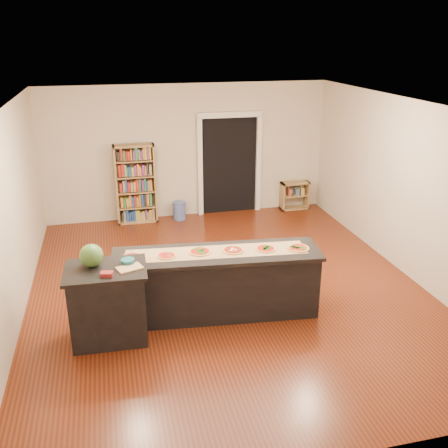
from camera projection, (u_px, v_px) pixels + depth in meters
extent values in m
cube|color=beige|center=(227.00, 203.00, 7.33)|extent=(6.00, 7.00, 2.80)
cube|color=#602510|center=(227.00, 288.00, 7.83)|extent=(6.00, 7.00, 0.01)
cube|color=white|center=(227.00, 107.00, 6.83)|extent=(6.00, 7.00, 0.01)
cube|color=black|center=(229.00, 166.00, 10.82)|extent=(1.20, 0.02, 2.10)
cube|color=silver|center=(200.00, 168.00, 10.63)|extent=(0.10, 0.08, 2.10)
cube|color=silver|center=(258.00, 164.00, 10.92)|extent=(0.10, 0.08, 2.10)
cube|color=silver|center=(230.00, 115.00, 10.38)|extent=(1.40, 0.08, 0.12)
cube|color=black|center=(217.00, 285.00, 6.98)|extent=(2.77, 0.69, 0.89)
cube|color=black|center=(217.00, 254.00, 6.81)|extent=(2.85, 0.77, 0.05)
cube|color=black|center=(109.00, 305.00, 6.39)|extent=(0.93, 0.65, 0.96)
cube|color=black|center=(105.00, 270.00, 6.21)|extent=(1.01, 0.74, 0.04)
cube|color=#A2824E|center=(136.00, 184.00, 10.29)|extent=(0.82, 0.29, 1.65)
cube|color=#A2824E|center=(295.00, 195.00, 11.25)|extent=(0.63, 0.27, 0.63)
cylinder|color=#4B62A7|center=(179.00, 211.00, 10.64)|extent=(0.27, 0.27, 0.39)
cube|color=tan|center=(217.00, 252.00, 6.83)|extent=(2.51, 0.68, 0.00)
sphere|color=#144214|center=(91.00, 256.00, 6.21)|extent=(0.29, 0.29, 0.29)
cube|color=tan|center=(130.00, 268.00, 6.19)|extent=(0.36, 0.29, 0.02)
cube|color=maroon|center=(107.00, 274.00, 6.01)|extent=(0.16, 0.13, 0.05)
cylinder|color=#195966|center=(128.00, 262.00, 6.32)|extent=(0.17, 0.17, 0.06)
cylinder|color=tan|center=(132.00, 257.00, 6.65)|extent=(0.28, 0.28, 0.02)
cylinder|color=#A5190C|center=(132.00, 256.00, 6.64)|extent=(0.23, 0.23, 0.00)
cylinder|color=tan|center=(167.00, 256.00, 6.68)|extent=(0.27, 0.27, 0.02)
cylinder|color=#A5190C|center=(167.00, 255.00, 6.68)|extent=(0.22, 0.22, 0.00)
cylinder|color=tan|center=(200.00, 252.00, 6.81)|extent=(0.33, 0.33, 0.02)
cylinder|color=#A5190C|center=(200.00, 251.00, 6.80)|extent=(0.27, 0.27, 0.00)
cylinder|color=tan|center=(233.00, 250.00, 6.85)|extent=(0.31, 0.31, 0.02)
cylinder|color=#A5190C|center=(233.00, 250.00, 6.85)|extent=(0.25, 0.25, 0.00)
cylinder|color=tan|center=(266.00, 249.00, 6.90)|extent=(0.30, 0.30, 0.02)
cylinder|color=#A5190C|center=(266.00, 248.00, 6.89)|extent=(0.24, 0.24, 0.00)
cylinder|color=tan|center=(298.00, 248.00, 6.92)|extent=(0.32, 0.32, 0.02)
cylinder|color=#A5190C|center=(298.00, 247.00, 6.92)|extent=(0.27, 0.27, 0.00)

